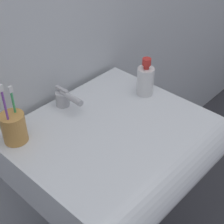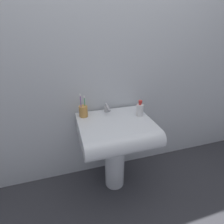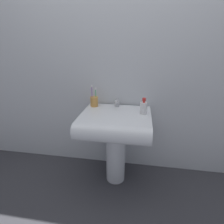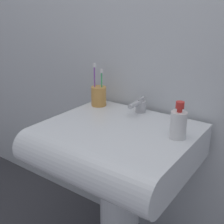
% 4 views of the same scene
% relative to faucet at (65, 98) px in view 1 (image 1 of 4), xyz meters
% --- Properties ---
extents(sink_pedestal, '(0.19, 0.19, 0.58)m').
position_rel_faucet_xyz_m(sink_pedestal, '(0.02, -0.19, -0.48)').
color(sink_pedestal, white).
rests_on(sink_pedestal, ground).
extents(sink_basin, '(0.63, 0.57, 0.15)m').
position_rel_faucet_xyz_m(sink_basin, '(0.02, -0.25, -0.11)').
color(sink_basin, white).
rests_on(sink_basin, sink_pedestal).
extents(faucet, '(0.05, 0.13, 0.07)m').
position_rel_faucet_xyz_m(faucet, '(0.00, 0.00, 0.00)').
color(faucet, '#B7B7BC').
rests_on(faucet, sink_basin).
extents(toothbrush_cup, '(0.08, 0.08, 0.22)m').
position_rel_faucet_xyz_m(toothbrush_cup, '(-0.23, -0.02, 0.02)').
color(toothbrush_cup, '#D19347').
rests_on(toothbrush_cup, sink_basin).
extents(soap_bottle, '(0.06, 0.06, 0.15)m').
position_rel_faucet_xyz_m(soap_bottle, '(0.26, -0.16, 0.02)').
color(soap_bottle, white).
rests_on(soap_bottle, sink_basin).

